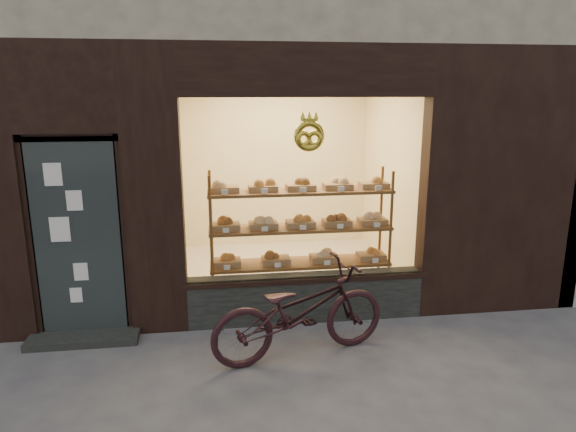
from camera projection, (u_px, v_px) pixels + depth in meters
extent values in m
cube|color=#373B39|center=(306.00, 297.00, 5.97)|extent=(2.70, 0.25, 0.55)
cube|color=#283131|center=(78.00, 239.00, 5.38)|extent=(0.90, 0.04, 2.15)
cube|color=#373B39|center=(84.00, 338.00, 5.48)|extent=(1.15, 0.35, 0.08)
torus|color=gold|center=(309.00, 136.00, 5.43)|extent=(0.33, 0.07, 0.33)
cube|color=brown|center=(300.00, 301.00, 6.44)|extent=(2.20, 0.45, 0.04)
cube|color=brown|center=(300.00, 263.00, 6.32)|extent=(2.20, 0.45, 0.03)
cube|color=brown|center=(300.00, 228.00, 6.21)|extent=(2.20, 0.45, 0.04)
cube|color=brown|center=(301.00, 191.00, 6.10)|extent=(2.20, 0.45, 0.04)
cylinder|color=brown|center=(212.00, 248.00, 5.91)|extent=(0.04, 0.04, 1.70)
cylinder|color=brown|center=(390.00, 241.00, 6.20)|extent=(0.04, 0.04, 1.70)
cylinder|color=brown|center=(212.00, 239.00, 6.29)|extent=(0.04, 0.04, 1.70)
cylinder|color=brown|center=(380.00, 232.00, 6.58)|extent=(0.04, 0.04, 1.70)
cube|color=olive|center=(227.00, 262.00, 6.18)|extent=(0.34, 0.24, 0.07)
sphere|color=#BA8036|center=(226.00, 256.00, 6.16)|extent=(0.11, 0.11, 0.11)
cube|color=white|center=(227.00, 267.00, 6.00)|extent=(0.07, 0.01, 0.05)
cube|color=olive|center=(276.00, 260.00, 6.26)|extent=(0.34, 0.24, 0.07)
sphere|color=brown|center=(276.00, 253.00, 6.24)|extent=(0.11, 0.11, 0.11)
cube|color=white|center=(278.00, 265.00, 6.09)|extent=(0.08, 0.01, 0.05)
cube|color=olive|center=(324.00, 258.00, 6.35)|extent=(0.34, 0.24, 0.07)
sphere|color=beige|center=(324.00, 251.00, 6.32)|extent=(0.11, 0.11, 0.11)
cube|color=white|center=(327.00, 263.00, 6.17)|extent=(0.07, 0.01, 0.05)
cube|color=olive|center=(371.00, 256.00, 6.43)|extent=(0.34, 0.24, 0.07)
sphere|color=#BA8036|center=(371.00, 249.00, 6.41)|extent=(0.11, 0.11, 0.11)
cube|color=white|center=(375.00, 261.00, 6.25)|extent=(0.08, 0.01, 0.05)
cube|color=olive|center=(225.00, 226.00, 6.08)|extent=(0.34, 0.24, 0.07)
sphere|color=brown|center=(225.00, 219.00, 6.05)|extent=(0.11, 0.11, 0.11)
cube|color=white|center=(226.00, 230.00, 5.90)|extent=(0.07, 0.01, 0.06)
cube|color=olive|center=(263.00, 225.00, 6.14)|extent=(0.34, 0.24, 0.07)
sphere|color=beige|center=(263.00, 218.00, 6.12)|extent=(0.11, 0.11, 0.11)
cube|color=white|center=(265.00, 229.00, 5.96)|extent=(0.07, 0.01, 0.06)
cube|color=olive|center=(300.00, 224.00, 6.20)|extent=(0.34, 0.24, 0.07)
sphere|color=#BA8036|center=(300.00, 217.00, 6.18)|extent=(0.11, 0.11, 0.11)
cube|color=white|center=(303.00, 228.00, 6.02)|extent=(0.07, 0.01, 0.06)
cube|color=olive|center=(337.00, 222.00, 6.26)|extent=(0.34, 0.24, 0.07)
sphere|color=brown|center=(337.00, 216.00, 6.24)|extent=(0.11, 0.11, 0.11)
cube|color=white|center=(340.00, 226.00, 6.08)|extent=(0.07, 0.01, 0.06)
cube|color=olive|center=(372.00, 221.00, 6.32)|extent=(0.34, 0.24, 0.07)
sphere|color=beige|center=(373.00, 214.00, 6.30)|extent=(0.11, 0.11, 0.11)
cube|color=white|center=(377.00, 225.00, 6.14)|extent=(0.08, 0.01, 0.06)
cube|color=olive|center=(224.00, 189.00, 5.97)|extent=(0.34, 0.24, 0.07)
sphere|color=beige|center=(224.00, 182.00, 5.95)|extent=(0.11, 0.11, 0.11)
cube|color=white|center=(225.00, 192.00, 5.79)|extent=(0.07, 0.01, 0.06)
cube|color=olive|center=(263.00, 188.00, 6.03)|extent=(0.34, 0.24, 0.07)
sphere|color=#BA8036|center=(263.00, 181.00, 6.01)|extent=(0.11, 0.11, 0.11)
cube|color=white|center=(264.00, 191.00, 5.85)|extent=(0.07, 0.01, 0.06)
cube|color=olive|center=(301.00, 187.00, 6.09)|extent=(0.34, 0.24, 0.07)
sphere|color=brown|center=(301.00, 180.00, 6.07)|extent=(0.11, 0.11, 0.11)
cube|color=white|center=(303.00, 190.00, 5.91)|extent=(0.07, 0.01, 0.06)
cube|color=olive|center=(338.00, 186.00, 6.15)|extent=(0.34, 0.24, 0.07)
sphere|color=beige|center=(338.00, 179.00, 6.13)|extent=(0.11, 0.11, 0.11)
cube|color=white|center=(341.00, 189.00, 5.97)|extent=(0.07, 0.01, 0.06)
cube|color=olive|center=(374.00, 185.00, 6.21)|extent=(0.34, 0.24, 0.07)
sphere|color=#BA8036|center=(374.00, 178.00, 6.19)|extent=(0.11, 0.11, 0.11)
cube|color=white|center=(378.00, 188.00, 6.03)|extent=(0.08, 0.01, 0.06)
imported|color=black|center=(300.00, 311.00, 5.10)|extent=(1.94, 1.06, 0.96)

